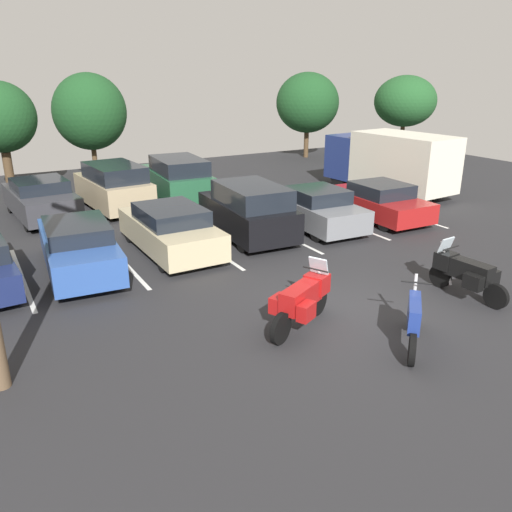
{
  "coord_description": "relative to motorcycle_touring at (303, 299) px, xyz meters",
  "views": [
    {
      "loc": [
        -7.28,
        -8.47,
        5.35
      ],
      "look_at": [
        -1.32,
        1.99,
        0.98
      ],
      "focal_mm": 36.24,
      "sensor_mm": 36.0,
      "label": 1
    }
  ],
  "objects": [
    {
      "name": "tree_right",
      "position": [
        0.11,
        19.21,
        2.65
      ],
      "size": [
        3.65,
        3.65,
        5.22
      ],
      "color": "#4C3823",
      "rests_on": "ground"
    },
    {
      "name": "car_far_charcoal",
      "position": [
        -3.57,
        12.17,
        0.08
      ],
      "size": [
        2.3,
        4.6,
        1.51
      ],
      "color": "#38383D",
      "rests_on": "ground"
    },
    {
      "name": "tree_far_left",
      "position": [
        19.04,
        16.46,
        2.77
      ],
      "size": [
        3.86,
        3.86,
        5.02
      ],
      "color": "#4C3823",
      "rests_on": "ground"
    },
    {
      "name": "motorcycle_third",
      "position": [
        1.48,
        -1.79,
        -0.1
      ],
      "size": [
        1.61,
        1.58,
        1.27
      ],
      "color": "black",
      "rests_on": "ground"
    },
    {
      "name": "ground",
      "position": [
        1.35,
        0.11,
        -0.72
      ],
      "size": [
        44.0,
        44.0,
        0.1
      ],
      "primitive_type": "cube",
      "color": "#262628"
    },
    {
      "name": "parking_stripes",
      "position": [
        0.49,
        6.16,
        -0.67
      ],
      "size": [
        16.69,
        5.16,
        0.01
      ],
      "color": "silver",
      "rests_on": "ground"
    },
    {
      "name": "tree_rear",
      "position": [
        13.44,
        19.16,
        2.7
      ],
      "size": [
        3.9,
        3.9,
        5.2
      ],
      "color": "#4C3823",
      "rests_on": "ground"
    },
    {
      "name": "car_far_green",
      "position": [
        1.94,
        12.26,
        0.26
      ],
      "size": [
        2.24,
        4.62,
        1.88
      ],
      "color": "#235638",
      "rests_on": "ground"
    },
    {
      "name": "car_champagne",
      "position": [
        -0.71,
        6.13,
        0.05
      ],
      "size": [
        1.91,
        4.57,
        1.46
      ],
      "color": "#C1B289",
      "rests_on": "ground"
    },
    {
      "name": "box_truck",
      "position": [
        10.87,
        8.93,
        0.79
      ],
      "size": [
        2.75,
        6.3,
        2.71
      ],
      "color": "navy",
      "rests_on": "ground"
    },
    {
      "name": "motorcycle_second",
      "position": [
        4.42,
        -0.65,
        -0.03
      ],
      "size": [
        0.93,
        2.17,
        1.37
      ],
      "color": "black",
      "rests_on": "ground"
    },
    {
      "name": "car_red",
      "position": [
        7.45,
        5.87,
        -0.0
      ],
      "size": [
        2.07,
        4.48,
        1.38
      ],
      "color": "maroon",
      "rests_on": "ground"
    },
    {
      "name": "car_black",
      "position": [
        2.1,
        6.26,
        0.24
      ],
      "size": [
        2.15,
        4.35,
        1.83
      ],
      "color": "black",
      "rests_on": "ground"
    },
    {
      "name": "car_blue",
      "position": [
        -3.52,
        5.81,
        0.06
      ],
      "size": [
        2.11,
        4.76,
        1.45
      ],
      "color": "#2D519E",
      "rests_on": "ground"
    },
    {
      "name": "motorcycle_touring",
      "position": [
        0.0,
        0.0,
        0.0
      ],
      "size": [
        2.13,
        1.3,
        1.42
      ],
      "color": "black",
      "rests_on": "ground"
    },
    {
      "name": "car_far_tan",
      "position": [
        -0.81,
        12.15,
        0.25
      ],
      "size": [
        2.24,
        4.37,
        1.85
      ],
      "color": "tan",
      "rests_on": "ground"
    },
    {
      "name": "car_grey",
      "position": [
        4.69,
        6.11,
        0.03
      ],
      "size": [
        2.08,
        4.56,
        1.45
      ],
      "color": "slate",
      "rests_on": "ground"
    },
    {
      "name": "tree_far_right",
      "position": [
        -4.16,
        17.19,
        2.7
      ],
      "size": [
        3.03,
        3.03,
        4.92
      ],
      "color": "#4C3823",
      "rests_on": "ground"
    }
  ]
}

